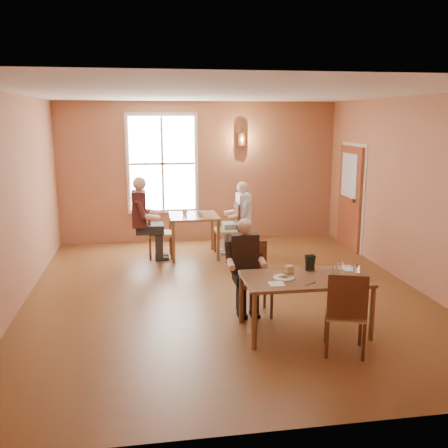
{
  "coord_description": "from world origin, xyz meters",
  "views": [
    {
      "loc": [
        -1.2,
        -7.23,
        2.66
      ],
      "look_at": [
        0.0,
        0.2,
        1.05
      ],
      "focal_mm": 40.0,
      "sensor_mm": 36.0,
      "label": 1
    }
  ],
  "objects": [
    {
      "name": "ground",
      "position": [
        0.0,
        0.0,
        0.0
      ],
      "size": [
        6.0,
        7.0,
        0.01
      ],
      "primitive_type": "cube",
      "color": "brown",
      "rests_on": "ground"
    },
    {
      "name": "wall_back",
      "position": [
        0.0,
        3.5,
        1.5
      ],
      "size": [
        6.0,
        0.04,
        3.0
      ],
      "primitive_type": "cube",
      "color": "brown",
      "rests_on": "ground"
    },
    {
      "name": "wall_front",
      "position": [
        0.0,
        -3.5,
        1.5
      ],
      "size": [
        6.0,
        0.04,
        3.0
      ],
      "primitive_type": "cube",
      "color": "brown",
      "rests_on": "ground"
    },
    {
      "name": "wall_left",
      "position": [
        -3.0,
        0.0,
        1.5
      ],
      "size": [
        0.04,
        7.0,
        3.0
      ],
      "primitive_type": "cube",
      "color": "brown",
      "rests_on": "ground"
    },
    {
      "name": "wall_right",
      "position": [
        3.0,
        0.0,
        1.5
      ],
      "size": [
        0.04,
        7.0,
        3.0
      ],
      "primitive_type": "cube",
      "color": "brown",
      "rests_on": "ground"
    },
    {
      "name": "ceiling",
      "position": [
        0.0,
        0.0,
        3.0
      ],
      "size": [
        6.0,
        7.0,
        0.04
      ],
      "primitive_type": "cube",
      "color": "white",
      "rests_on": "wall_back"
    },
    {
      "name": "window",
      "position": [
        -0.8,
        3.45,
        1.7
      ],
      "size": [
        1.36,
        0.1,
        1.96
      ],
      "primitive_type": "cube",
      "color": "white",
      "rests_on": "wall_back"
    },
    {
      "name": "door",
      "position": [
        2.94,
        2.3,
        1.05
      ],
      "size": [
        0.12,
        1.04,
        2.1
      ],
      "primitive_type": "cube",
      "color": "maroon",
      "rests_on": "ground"
    },
    {
      "name": "wall_sconce",
      "position": [
        0.9,
        3.4,
        2.2
      ],
      "size": [
        0.16,
        0.16,
        0.28
      ],
      "primitive_type": "cylinder",
      "color": "brown",
      "rests_on": "wall_back"
    },
    {
      "name": "main_table",
      "position": [
        0.74,
        -1.55,
        0.36
      ],
      "size": [
        1.53,
        0.86,
        0.72
      ],
      "primitive_type": null,
      "color": "brown",
      "rests_on": "ground"
    },
    {
      "name": "chair_diner_main",
      "position": [
        0.24,
        -0.9,
        0.49
      ],
      "size": [
        0.44,
        0.44,
        0.99
      ],
      "primitive_type": null,
      "rotation": [
        0.0,
        0.0,
        3.14
      ],
      "color": "brown",
      "rests_on": "ground"
    },
    {
      "name": "diner_main",
      "position": [
        0.24,
        -0.93,
        0.63
      ],
      "size": [
        0.5,
        0.5,
        1.26
      ],
      "primitive_type": null,
      "rotation": [
        0.0,
        0.0,
        3.14
      ],
      "color": "black",
      "rests_on": "ground"
    },
    {
      "name": "chair_empty",
      "position": [
        1.02,
        -2.16,
        0.5
      ],
      "size": [
        0.56,
        0.56,
        0.99
      ],
      "primitive_type": null,
      "rotation": [
        0.0,
        0.0,
        -0.33
      ],
      "color": "#55371C",
      "rests_on": "ground"
    },
    {
      "name": "plate_food",
      "position": [
        0.46,
        -1.55,
        0.73
      ],
      "size": [
        0.33,
        0.33,
        0.03
      ],
      "primitive_type": "cylinder",
      "rotation": [
        0.0,
        0.0,
        -0.28
      ],
      "color": "white",
      "rests_on": "main_table"
    },
    {
      "name": "sandwich",
      "position": [
        0.55,
        -1.48,
        0.78
      ],
      "size": [
        0.11,
        0.11,
        0.12
      ],
      "primitive_type": "cube",
      "rotation": [
        0.0,
        0.0,
        0.21
      ],
      "color": "tan",
      "rests_on": "main_table"
    },
    {
      "name": "goblet_a",
      "position": [
        1.22,
        -1.49,
        0.81
      ],
      "size": [
        0.09,
        0.09,
        0.18
      ],
      "primitive_type": null,
      "rotation": [
        0.0,
        0.0,
        -0.21
      ],
      "color": "white",
      "rests_on": "main_table"
    },
    {
      "name": "goblet_b",
      "position": [
        1.34,
        -1.69,
        0.81
      ],
      "size": [
        0.09,
        0.09,
        0.18
      ],
      "primitive_type": null,
      "rotation": [
        0.0,
        0.0,
        0.2
      ],
      "color": "white",
      "rests_on": "main_table"
    },
    {
      "name": "goblet_c",
      "position": [
        1.06,
        -1.73,
        0.81
      ],
      "size": [
        0.08,
        0.08,
        0.18
      ],
      "primitive_type": null,
      "rotation": [
        0.0,
        0.0,
        0.04
      ],
      "color": "silver",
      "rests_on": "main_table"
    },
    {
      "name": "menu_stand",
      "position": [
        0.89,
        -1.28,
        0.82
      ],
      "size": [
        0.13,
        0.07,
        0.21
      ],
      "primitive_type": "cube",
      "rotation": [
        0.0,
        0.0,
        0.09
      ],
      "color": "black",
      "rests_on": "main_table"
    },
    {
      "name": "knife",
      "position": [
        0.72,
        -1.82,
        0.72
      ],
      "size": [
        0.18,
        0.12,
        0.0
      ],
      "primitive_type": "cube",
      "rotation": [
        0.0,
        0.0,
        0.55
      ],
      "color": "silver",
      "rests_on": "main_table"
    },
    {
      "name": "napkin",
      "position": [
        0.32,
        -1.74,
        0.72
      ],
      "size": [
        0.18,
        0.18,
        0.01
      ],
      "primitive_type": "cube",
      "rotation": [
        0.0,
        0.0,
        -0.02
      ],
      "color": "white",
      "rests_on": "main_table"
    },
    {
      "name": "side_plate",
      "position": [
        1.41,
        -1.34,
        0.73
      ],
      "size": [
        0.26,
        0.26,
        0.02
      ],
      "primitive_type": "cylinder",
      "rotation": [
        0.0,
        0.0,
        -0.42
      ],
      "color": "white",
      "rests_on": "main_table"
    },
    {
      "name": "sunglasses",
      "position": [
        1.25,
        -1.82,
        0.73
      ],
      "size": [
        0.13,
        0.11,
        0.02
      ],
      "primitive_type": "cube",
      "rotation": [
        0.0,
        0.0,
        0.68
      ],
      "color": "black",
      "rests_on": "main_table"
    },
    {
      "name": "second_table",
      "position": [
        -0.27,
        2.19,
        0.41
      ],
      "size": [
        0.92,
        0.92,
        0.81
      ],
      "primitive_type": null,
      "color": "brown",
      "rests_on": "ground"
    },
    {
      "name": "chair_diner_white",
      "position": [
        0.38,
        2.19,
        0.51
      ],
      "size": [
        0.45,
        0.45,
        1.03
      ],
      "primitive_type": null,
      "rotation": [
        0.0,
        0.0,
        1.57
      ],
      "color": "maroon",
      "rests_on": "ground"
    },
    {
      "name": "diner_white",
      "position": [
        0.41,
        2.19,
        0.69
      ],
      "size": [
        0.55,
        0.55,
        1.38
      ],
      "primitive_type": null,
      "rotation": [
        0.0,
        0.0,
        1.57
      ],
      "color": "silver",
      "rests_on": "ground"
    },
    {
      "name": "chair_diner_maroon",
      "position": [
        -0.92,
        2.19,
        0.5
      ],
      "size": [
        0.44,
        0.44,
        0.99
      ],
      "primitive_type": null,
      "rotation": [
        0.0,
        0.0,
        -1.57
      ],
      "color": "#50301B",
      "rests_on": "ground"
    },
    {
      "name": "diner_maroon",
      "position": [
        -0.95,
        2.19,
        0.77
      ],
      "size": [
        0.61,
        0.61,
        1.53
      ],
      "primitive_type": null,
      "rotation": [
        0.0,
        0.0,
        -1.57
      ],
      "color": "#4E1721",
      "rests_on": "ground"
    },
    {
      "name": "cup_a",
      "position": [
        -0.16,
        2.08,
        0.87
      ],
      "size": [
        0.17,
        0.17,
        0.1
      ],
      "primitive_type": "imported",
      "rotation": [
        0.0,
        0.0,
        -0.39
      ],
      "color": "silver",
      "rests_on": "second_table"
    },
    {
      "name": "cup_b",
      "position": [
        -0.44,
        2.27,
        0.87
      ],
      "size": [
        0.13,
        0.13,
        0.1
      ],
      "primitive_type": "imported",
      "rotation": [
        0.0,
        0.0,
        -0.15
      ],
      "color": "white",
      "rests_on": "second_table"
    }
  ]
}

